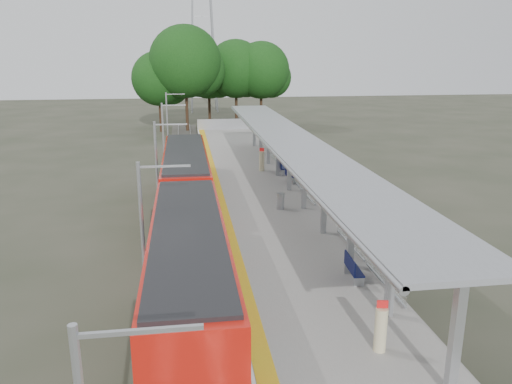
# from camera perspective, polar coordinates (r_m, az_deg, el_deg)

# --- Properties ---
(ground) EXTENTS (200.00, 200.00, 0.00)m
(ground) POSITION_cam_1_polar(r_m,az_deg,el_deg) (15.99, 10.42, -20.76)
(ground) COLOR #474438
(ground) RESTS_ON ground
(trackbed) EXTENTS (3.00, 70.00, 0.24)m
(trackbed) POSITION_cam_1_polar(r_m,az_deg,el_deg) (33.45, -7.91, -0.73)
(trackbed) COLOR #59544C
(trackbed) RESTS_ON ground
(platform) EXTENTS (6.00, 50.00, 1.00)m
(platform) POSITION_cam_1_polar(r_m,az_deg,el_deg) (33.65, -0.26, 0.20)
(platform) COLOR gray
(platform) RESTS_ON ground
(tactile_strip) EXTENTS (0.60, 50.00, 0.02)m
(tactile_strip) POSITION_cam_1_polar(r_m,az_deg,el_deg) (33.27, -4.61, 0.88)
(tactile_strip) COLOR yellow
(tactile_strip) RESTS_ON platform
(end_fence) EXTENTS (6.00, 0.10, 1.20)m
(end_fence) POSITION_cam_1_polar(r_m,az_deg,el_deg) (57.79, -3.72, 7.75)
(end_fence) COLOR #9EA0A5
(end_fence) RESTS_ON platform
(train) EXTENTS (2.74, 27.60, 3.62)m
(train) POSITION_cam_1_polar(r_m,az_deg,el_deg) (24.72, -7.88, -1.91)
(train) COLOR black
(train) RESTS_ON ground
(canopy) EXTENTS (3.27, 38.00, 3.66)m
(canopy) POSITION_cam_1_polar(r_m,az_deg,el_deg) (29.43, 3.88, 5.32)
(canopy) COLOR #9EA0A5
(canopy) RESTS_ON platform
(tree_cluster) EXTENTS (20.12, 14.99, 12.79)m
(tree_cluster) POSITION_cam_1_polar(r_m,az_deg,el_deg) (65.34, -5.07, 13.84)
(tree_cluster) COLOR #382316
(tree_cluster) RESTS_ON ground
(catenary_masts) EXTENTS (2.08, 48.16, 5.40)m
(catenary_masts) POSITION_cam_1_polar(r_m,az_deg,el_deg) (31.85, -11.17, 3.48)
(catenary_masts) COLOR #9EA0A5
(catenary_masts) RESTS_ON ground
(bench_near) EXTENTS (0.50, 1.44, 0.97)m
(bench_near) POSITION_cam_1_polar(r_m,az_deg,el_deg) (19.62, 10.95, -8.48)
(bench_near) COLOR #0F164D
(bench_near) RESTS_ON platform
(bench_mid) EXTENTS (0.95, 1.40, 0.93)m
(bench_mid) POSITION_cam_1_polar(r_m,az_deg,el_deg) (33.70, 4.20, 1.91)
(bench_mid) COLOR #0F164D
(bench_mid) RESTS_ON platform
(bench_far) EXTENTS (0.65, 1.74, 1.16)m
(bench_far) POSITION_cam_1_polar(r_m,az_deg,el_deg) (36.04, 2.95, 3.03)
(bench_far) COLOR #0F164D
(bench_far) RESTS_ON platform
(info_pillar_near) EXTENTS (0.36, 0.36, 1.62)m
(info_pillar_near) POSITION_cam_1_polar(r_m,az_deg,el_deg) (15.41, 14.06, -14.96)
(info_pillar_near) COLOR beige
(info_pillar_near) RESTS_ON platform
(info_pillar_far) EXTENTS (0.39, 0.39, 1.72)m
(info_pillar_far) POSITION_cam_1_polar(r_m,az_deg,el_deg) (36.92, 0.67, 3.57)
(info_pillar_far) COLOR beige
(info_pillar_far) RESTS_ON platform
(litter_bin) EXTENTS (0.58, 0.58, 0.91)m
(litter_bin) POSITION_cam_1_polar(r_m,az_deg,el_deg) (27.86, 2.81, -1.06)
(litter_bin) COLOR #9EA0A5
(litter_bin) RESTS_ON platform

